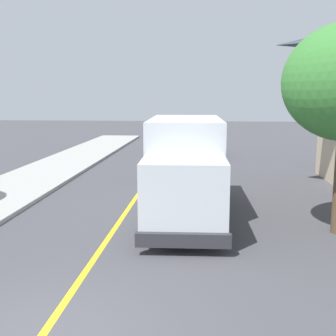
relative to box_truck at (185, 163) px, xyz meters
name	(u,v)px	position (x,y,z in m)	size (l,w,h in m)	color
centre_line_yellow	(137,196)	(-2.03, 2.32, -1.76)	(0.16, 56.00, 0.01)	gold
box_truck	(185,163)	(0.00, 0.00, 0.00)	(2.66, 7.26, 3.20)	silver
parked_car_near	(186,159)	(-0.31, 7.43, -0.97)	(1.87, 4.43, 1.67)	silver
parked_car_mid	(202,144)	(0.44, 14.30, -0.97)	(1.97, 4.46, 1.67)	#2D4793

